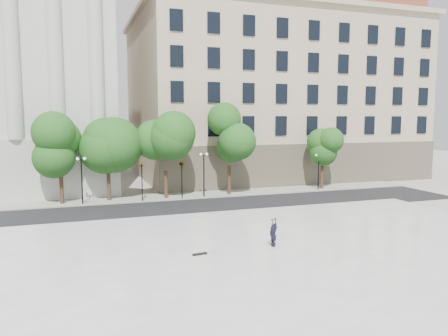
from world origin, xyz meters
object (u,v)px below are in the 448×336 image
Objects in this scene: traffic_light_west at (142,164)px; traffic_light_east at (182,162)px; skateboard at (200,254)px; person_lying at (273,243)px.

traffic_light_west is 3.88m from traffic_light_east.
traffic_light_east is at bearing 71.35° from skateboard.
traffic_light_west is 0.98× the size of traffic_light_east.
traffic_light_west is at bearing 180.00° from traffic_light_east.
traffic_light_east is at bearing 65.93° from person_lying.
traffic_light_east reaches higher than traffic_light_west.
traffic_light_east reaches higher than person_lying.
traffic_light_east is 2.55× the size of person_lying.
skateboard is (0.40, -18.68, -3.17)m from traffic_light_west.
traffic_light_west is 4.97× the size of skateboard.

